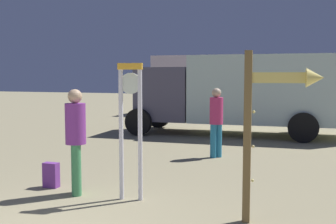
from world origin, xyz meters
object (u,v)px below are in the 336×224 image
backpack (51,175)px  arrow_sign (273,111)px  person_distant (216,119)px  standing_clock (131,119)px  box_truck_near (245,91)px  person_near_clock (76,136)px  box_truck_far (214,83)px

backpack → arrow_sign: bearing=-8.3°
backpack → person_distant: (2.17, 3.63, 0.73)m
standing_clock → arrow_sign: arrow_sign is taller
backpack → box_truck_near: box_truck_near is taller
standing_clock → person_near_clock: standing_clock is taller
backpack → person_distant: person_distant is taller
person_distant → box_truck_near: size_ratio=0.23×
arrow_sign → person_near_clock: 3.27m
person_distant → box_truck_far: box_truck_far is taller
arrow_sign → person_near_clock: arrow_sign is taller
arrow_sign → backpack: size_ratio=5.22×
standing_clock → backpack: standing_clock is taller
person_near_clock → person_distant: 4.14m
arrow_sign → box_truck_far: (-4.31, 15.15, 0.13)m
arrow_sign → person_near_clock: (-3.20, 0.33, -0.54)m
backpack → person_distant: 4.29m
standing_clock → person_near_clock: bearing=-177.5°
person_near_clock → person_distant: (1.50, 3.86, -0.04)m
person_near_clock → backpack: person_near_clock is taller
arrow_sign → backpack: (-3.87, 0.56, -1.31)m
box_truck_far → box_truck_near: bearing=-68.8°
person_near_clock → box_truck_near: (1.55, 7.94, 0.50)m
box_truck_near → backpack: bearing=-106.0°
person_distant → arrow_sign: bearing=-67.9°
person_near_clock → arrow_sign: bearing=-6.0°
backpack → person_near_clock: bearing=-19.1°
person_near_clock → box_truck_far: bearing=94.3°
box_truck_far → standing_clock: bearing=-81.9°
arrow_sign → box_truck_far: bearing=105.9°
arrow_sign → person_distant: bearing=112.1°
backpack → box_truck_near: size_ratio=0.06×
person_near_clock → standing_clock: bearing=2.5°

